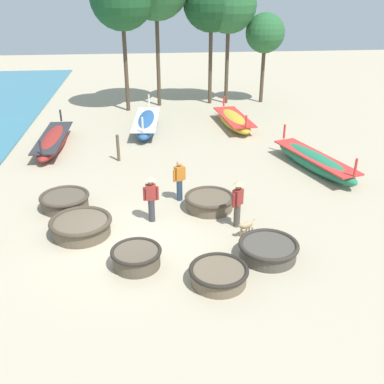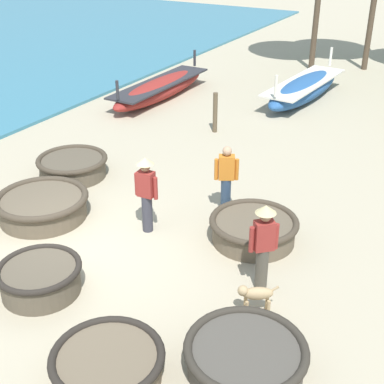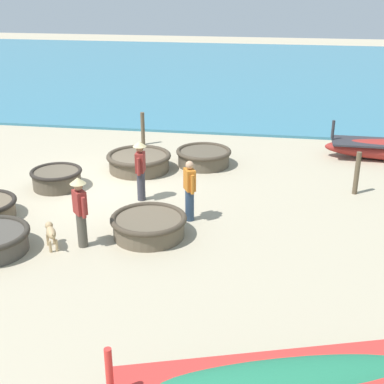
# 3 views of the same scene
# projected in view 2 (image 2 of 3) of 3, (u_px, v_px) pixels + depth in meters

# --- Properties ---
(ground_plane) EXTENTS (80.00, 80.00, 0.00)m
(ground_plane) POSITION_uv_depth(u_px,v_px,m) (77.00, 251.00, 10.55)
(ground_plane) COLOR tan
(coracle_front_right) EXTENTS (1.65, 1.65, 0.47)m
(coracle_front_right) POSITION_uv_depth(u_px,v_px,m) (108.00, 364.00, 7.55)
(coracle_front_right) COLOR brown
(coracle_front_right) RESTS_ON ground
(coracle_front_left) EXTENTS (2.02, 2.02, 0.55)m
(coracle_front_left) POSITION_uv_depth(u_px,v_px,m) (42.00, 205.00, 11.61)
(coracle_front_left) COLOR brown
(coracle_front_left) RESTS_ON ground
(coracle_tilted) EXTENTS (1.80, 1.80, 0.51)m
(coracle_tilted) POSITION_uv_depth(u_px,v_px,m) (246.00, 357.00, 7.64)
(coracle_tilted) COLOR #4C473F
(coracle_tilted) RESTS_ON ground
(coracle_nearest) EXTENTS (1.78, 1.78, 0.53)m
(coracle_nearest) POSITION_uv_depth(u_px,v_px,m) (73.00, 166.00, 13.46)
(coracle_nearest) COLOR brown
(coracle_nearest) RESTS_ON ground
(coracle_center) EXTENTS (1.81, 1.81, 0.52)m
(coracle_center) POSITION_uv_depth(u_px,v_px,m) (254.00, 229.00, 10.77)
(coracle_center) COLOR brown
(coracle_center) RESTS_ON ground
(coracle_far_right) EXTENTS (1.48, 1.48, 0.55)m
(coracle_far_right) POSITION_uv_depth(u_px,v_px,m) (40.00, 277.00, 9.30)
(coracle_far_right) COLOR brown
(coracle_far_right) RESTS_ON ground
(long_boat_ochre_hull) EXTENTS (1.62, 5.26, 1.43)m
(long_boat_ochre_hull) POSITION_uv_depth(u_px,v_px,m) (304.00, 89.00, 19.03)
(long_boat_ochre_hull) COLOR #285693
(long_boat_ochre_hull) RESTS_ON ground
(long_boat_green_hull) EXTENTS (1.23, 5.42, 1.25)m
(long_boat_green_hull) POSITION_uv_depth(u_px,v_px,m) (160.00, 88.00, 19.22)
(long_boat_green_hull) COLOR maroon
(long_boat_green_hull) RESTS_ON ground
(fisherman_by_coracle) EXTENTS (0.41, 0.39, 1.67)m
(fisherman_by_coracle) POSITION_uv_depth(u_px,v_px,m) (264.00, 242.00, 9.09)
(fisherman_by_coracle) COLOR #4C473D
(fisherman_by_coracle) RESTS_ON ground
(fisherman_crouching) EXTENTS (0.48, 0.35, 1.57)m
(fisherman_crouching) POSITION_uv_depth(u_px,v_px,m) (226.00, 178.00, 11.59)
(fisherman_crouching) COLOR #2D425B
(fisherman_crouching) RESTS_ON ground
(fisherman_hauling) EXTENTS (0.53, 0.36, 1.67)m
(fisherman_hauling) POSITION_uv_depth(u_px,v_px,m) (146.00, 190.00, 10.82)
(fisherman_hauling) COLOR #383842
(fisherman_hauling) RESTS_ON ground
(dog) EXTENTS (0.61, 0.45, 0.55)m
(dog) POSITION_uv_depth(u_px,v_px,m) (255.00, 294.00, 8.76)
(dog) COLOR tan
(dog) RESTS_ON ground
(mooring_post_mid_beach) EXTENTS (0.14, 0.14, 1.23)m
(mooring_post_mid_beach) POSITION_uv_depth(u_px,v_px,m) (215.00, 113.00, 16.09)
(mooring_post_mid_beach) COLOR brown
(mooring_post_mid_beach) RESTS_ON ground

